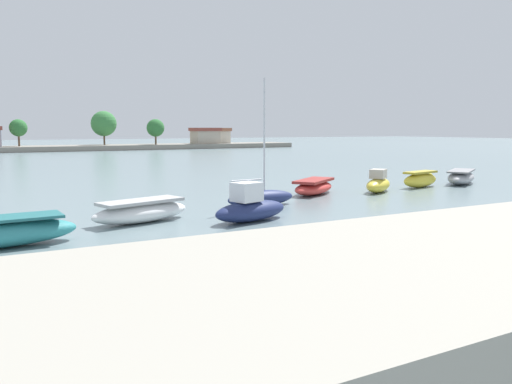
{
  "coord_description": "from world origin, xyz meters",
  "views": [
    {
      "loc": [
        -6.29,
        -12.87,
        4.31
      ],
      "look_at": [
        7.56,
        12.33,
        0.74
      ],
      "focal_mm": 36.03,
      "sensor_mm": 36.0,
      "label": 1
    }
  ],
  "objects": [
    {
      "name": "moored_boat_4",
      "position": [
        4.88,
        7.99,
        0.63
      ],
      "size": [
        4.45,
        2.6,
        1.84
      ],
      "rotation": [
        0.0,
        0.0,
        0.27
      ],
      "color": "navy",
      "rests_on": "ground"
    },
    {
      "name": "moored_boat_7",
      "position": [
        17.71,
        13.51,
        0.58
      ],
      "size": [
        3.89,
        3.22,
        1.57
      ],
      "rotation": [
        0.0,
        0.0,
        0.6
      ],
      "color": "yellow",
      "rests_on": "ground"
    },
    {
      "name": "mooring_buoy_2",
      "position": [
        28.48,
        18.84,
        0.22
      ],
      "size": [
        0.43,
        0.43,
        0.43
      ],
      "primitive_type": "sphere",
      "color": "yellow",
      "rests_on": "ground"
    },
    {
      "name": "moored_boat_5",
      "position": [
        7.61,
        11.83,
        0.49
      ],
      "size": [
        4.34,
        1.58,
        7.07
      ],
      "rotation": [
        0.0,
        0.0,
        0.08
      ],
      "color": "navy",
      "rests_on": "ground"
    },
    {
      "name": "moored_boat_8",
      "position": [
        22.38,
        14.2,
        0.57
      ],
      "size": [
        3.98,
        1.93,
        1.19
      ],
      "rotation": [
        0.0,
        0.0,
        0.2
      ],
      "color": "yellow",
      "rests_on": "ground"
    },
    {
      "name": "moored_boat_9",
      "position": [
        27.0,
        14.39,
        0.52
      ],
      "size": [
        5.37,
        4.28,
        1.08
      ],
      "rotation": [
        0.0,
        0.0,
        0.55
      ],
      "color": "#9E9EA3",
      "rests_on": "ground"
    },
    {
      "name": "mooring_buoy_0",
      "position": [
        36.81,
        21.54,
        0.13
      ],
      "size": [
        0.26,
        0.26,
        0.26
      ],
      "primitive_type": "sphere",
      "color": "orange",
      "rests_on": "ground"
    },
    {
      "name": "distant_shoreline",
      "position": [
        -1.46,
        92.39,
        2.04
      ],
      "size": [
        116.77,
        9.48,
        8.06
      ],
      "color": "gray",
      "rests_on": "ground"
    },
    {
      "name": "moored_boat_6",
      "position": [
        13.22,
        14.72,
        0.47
      ],
      "size": [
        4.98,
        4.21,
        0.99
      ],
      "rotation": [
        0.0,
        0.0,
        0.6
      ],
      "color": "#C63833",
      "rests_on": "ground"
    },
    {
      "name": "moored_boat_3",
      "position": [
        0.32,
        10.17,
        0.5
      ],
      "size": [
        5.19,
        2.97,
        1.04
      ],
      "rotation": [
        0.0,
        0.0,
        0.28
      ],
      "color": "white",
      "rests_on": "ground"
    },
    {
      "name": "mooring_buoy_1",
      "position": [
        8.59,
        2.96,
        0.22
      ],
      "size": [
        0.44,
        0.44,
        0.44
      ],
      "primitive_type": "sphere",
      "color": "yellow",
      "rests_on": "ground"
    },
    {
      "name": "ground_plane",
      "position": [
        0.0,
        0.0,
        0.0
      ],
      "size": [
        400.0,
        400.0,
        0.0
      ],
      "primitive_type": "plane",
      "color": "slate"
    },
    {
      "name": "seawall_embankment",
      "position": [
        0.0,
        -7.51,
        1.25
      ],
      "size": [
        63.94,
        5.24,
        2.51
      ],
      "primitive_type": "cube",
      "color": "#9E998C",
      "rests_on": "ground"
    }
  ]
}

